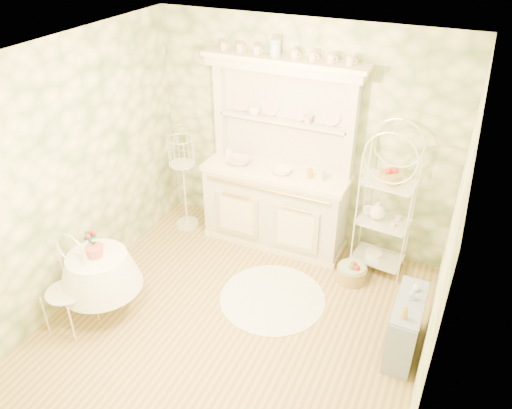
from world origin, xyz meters
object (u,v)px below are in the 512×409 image
at_px(side_shelf, 405,328).
at_px(birdcage_stand, 184,181).
at_px(floor_basket, 352,271).
at_px(kitchen_dresser, 276,160).
at_px(bakers_rack, 385,207).
at_px(round_table, 102,285).
at_px(cafe_chair, 66,289).

relative_size(side_shelf, birdcage_stand, 0.49).
bearing_deg(floor_basket, kitchen_dresser, 161.50).
height_order(birdcage_stand, floor_basket, birdcage_stand).
height_order(bakers_rack, round_table, bakers_rack).
bearing_deg(bakers_rack, kitchen_dresser, -174.74).
xyz_separation_m(round_table, birdcage_stand, (-0.07, 1.76, 0.33)).
height_order(bakers_rack, side_shelf, bakers_rack).
distance_m(birdcage_stand, floor_basket, 2.37).
bearing_deg(kitchen_dresser, floor_basket, -18.50).
distance_m(side_shelf, birdcage_stand, 3.21).
xyz_separation_m(round_table, floor_basket, (2.23, 1.55, -0.21)).
xyz_separation_m(cafe_chair, floor_basket, (2.39, 1.86, -0.36)).
xyz_separation_m(bakers_rack, round_table, (-2.44, -1.89, -0.50)).
xyz_separation_m(kitchen_dresser, side_shelf, (1.81, -1.18, -0.87)).
distance_m(bakers_rack, birdcage_stand, 2.52).
bearing_deg(side_shelf, cafe_chair, -164.03).
bearing_deg(round_table, birdcage_stand, 92.15).
bearing_deg(round_table, side_shelf, 13.94).
bearing_deg(birdcage_stand, round_table, -87.85).
bearing_deg(kitchen_dresser, side_shelf, -33.16).
bearing_deg(bakers_rack, floor_basket, -115.40).
height_order(kitchen_dresser, cafe_chair, kitchen_dresser).
bearing_deg(bakers_rack, side_shelf, -60.59).
xyz_separation_m(side_shelf, floor_basket, (-0.71, 0.82, -0.15)).
relative_size(kitchen_dresser, cafe_chair, 2.37).
bearing_deg(floor_basket, bakers_rack, 58.43).
distance_m(cafe_chair, floor_basket, 3.05).
bearing_deg(side_shelf, kitchen_dresser, 144.10).
distance_m(kitchen_dresser, cafe_chair, 2.66).
xyz_separation_m(kitchen_dresser, bakers_rack, (1.31, -0.02, -0.30)).
height_order(kitchen_dresser, side_shelf, kitchen_dresser).
bearing_deg(kitchen_dresser, cafe_chair, -120.01).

